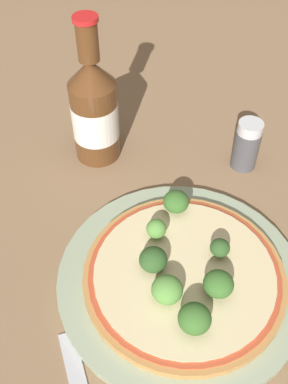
% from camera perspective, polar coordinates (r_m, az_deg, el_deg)
% --- Properties ---
extents(ground_plane, '(3.00, 3.00, 0.00)m').
position_cam_1_polar(ground_plane, '(0.56, 4.47, -9.94)').
color(ground_plane, '#846647').
extents(plate, '(0.29, 0.29, 0.01)m').
position_cam_1_polar(plate, '(0.55, 4.63, -10.86)').
color(plate, '#93A384').
rests_on(plate, ground_plane).
extents(pizza, '(0.24, 0.24, 0.01)m').
position_cam_1_polar(pizza, '(0.54, 5.12, -10.41)').
color(pizza, '#B77F42').
rests_on(pizza, plate).
extents(broccoli_floret_0, '(0.03, 0.03, 0.03)m').
position_cam_1_polar(broccoli_floret_0, '(0.50, 9.36, -11.51)').
color(broccoli_floret_0, '#89A866').
rests_on(broccoli_floret_0, pizza).
extents(broccoli_floret_1, '(0.02, 0.02, 0.03)m').
position_cam_1_polar(broccoli_floret_1, '(0.54, 9.61, -7.02)').
color(broccoli_floret_1, '#89A866').
rests_on(broccoli_floret_1, pizza).
extents(broccoli_floret_2, '(0.04, 0.04, 0.03)m').
position_cam_1_polar(broccoli_floret_2, '(0.48, 6.44, -15.68)').
color(broccoli_floret_2, '#89A866').
rests_on(broccoli_floret_2, pizza).
extents(broccoli_floret_3, '(0.02, 0.02, 0.03)m').
position_cam_1_polar(broccoli_floret_3, '(0.55, 1.89, -4.48)').
color(broccoli_floret_3, '#89A866').
rests_on(broccoli_floret_3, pizza).
extents(broccoli_floret_4, '(0.03, 0.03, 0.03)m').
position_cam_1_polar(broccoli_floret_4, '(0.52, 1.18, -8.58)').
color(broccoli_floret_4, '#89A866').
rests_on(broccoli_floret_4, pizza).
extents(broccoli_floret_5, '(0.03, 0.03, 0.03)m').
position_cam_1_polar(broccoli_floret_5, '(0.57, 4.09, -1.23)').
color(broccoli_floret_5, '#89A866').
rests_on(broccoli_floret_5, pizza).
extents(broccoli_floret_6, '(0.04, 0.04, 0.03)m').
position_cam_1_polar(broccoli_floret_6, '(0.50, 2.96, -12.27)').
color(broccoli_floret_6, '#89A866').
rests_on(broccoli_floret_6, pizza).
extents(beer_bottle, '(0.07, 0.07, 0.22)m').
position_cam_1_polar(beer_bottle, '(0.65, -6.32, 10.33)').
color(beer_bottle, '#563319').
rests_on(beer_bottle, ground_plane).
extents(pepper_shaker, '(0.04, 0.04, 0.08)m').
position_cam_1_polar(pepper_shaker, '(0.67, 12.90, 5.81)').
color(pepper_shaker, '#4C4C51').
rests_on(pepper_shaker, ground_plane).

